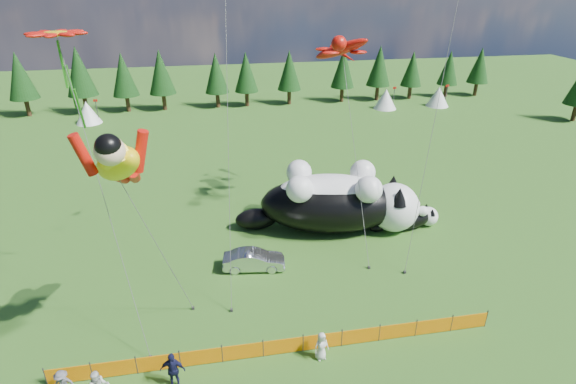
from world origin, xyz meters
name	(u,v)px	position (x,y,z in m)	size (l,w,h in m)	color
ground	(274,314)	(0.00, 0.00, 0.00)	(160.00, 160.00, 0.00)	#12370A
safety_fence	(283,346)	(0.00, -3.00, 0.50)	(22.06, 0.06, 1.10)	#262626
tree_line	(226,79)	(0.00, 45.00, 4.00)	(90.00, 4.00, 8.00)	black
festival_tents	(310,102)	(11.00, 40.00, 1.40)	(50.00, 3.20, 2.80)	white
cat_large	(338,201)	(6.00, 8.51, 2.31)	(13.42, 6.50, 4.87)	black
cat_small	(408,216)	(11.26, 7.73, 0.94)	(5.45, 2.17, 1.97)	black
car	(254,260)	(-0.63, 4.49, 0.65)	(1.37, 3.94, 1.30)	silver
spectator_c	(173,370)	(-5.24, -4.03, 0.97)	(1.14, 0.58, 1.95)	#141537
spectator_e	(321,346)	(1.78, -3.60, 0.78)	(0.76, 0.49, 1.56)	silver
superhero_kite	(117,164)	(-6.57, -1.55, 10.13)	(5.77, 5.91, 12.40)	yellow
gecko_kite	(341,49)	(6.64, 11.82, 12.45)	(6.59, 12.34, 15.03)	red
flower_kite	(57,38)	(-9.27, 3.42, 14.51)	(4.68, 7.50, 15.82)	red
diamond_kite_a	(225,2)	(-1.46, 5.86, 15.82)	(1.38, 6.06, 17.61)	blue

